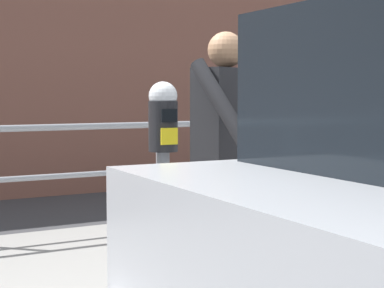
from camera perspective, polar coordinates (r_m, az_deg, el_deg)
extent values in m
cube|color=gray|center=(4.94, -6.13, -11.71)|extent=(36.00, 3.06, 0.16)
cylinder|color=slate|center=(3.58, -2.57, -8.50)|extent=(0.07, 0.07, 0.98)
cylinder|color=black|center=(3.50, -2.60, 1.59)|extent=(0.16, 0.16, 0.28)
sphere|color=silver|center=(3.49, -2.61, 4.32)|extent=(0.16, 0.16, 0.16)
cube|color=black|center=(3.42, -2.05, 2.55)|extent=(0.09, 0.01, 0.07)
cube|color=yellow|center=(3.42, -2.05, 0.70)|extent=(0.10, 0.01, 0.09)
cylinder|color=black|center=(4.16, 3.80, -7.73)|extent=(0.15, 0.15, 0.83)
cylinder|color=black|center=(4.00, 2.12, -8.21)|extent=(0.15, 0.15, 0.83)
cube|color=black|center=(3.99, 3.02, 2.31)|extent=(0.48, 0.37, 0.62)
sphere|color=#936B4C|center=(4.00, 3.04, 8.42)|extent=(0.23, 0.23, 0.23)
cylinder|color=black|center=(4.20, 5.13, 2.65)|extent=(0.09, 0.09, 0.59)
cylinder|color=black|center=(3.68, 2.62, 3.69)|extent=(0.24, 0.43, 0.53)
cylinder|color=gray|center=(5.95, -11.00, 1.51)|extent=(24.00, 0.06, 0.06)
cylinder|color=gray|center=(5.98, -10.94, -2.78)|extent=(24.00, 0.05, 0.05)
cylinder|color=gray|center=(6.34, -2.96, -2.76)|extent=(0.06, 0.06, 1.00)
cylinder|color=gray|center=(7.33, 10.11, -1.84)|extent=(0.06, 0.06, 1.00)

